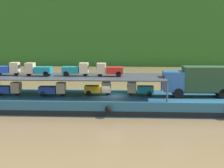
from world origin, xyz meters
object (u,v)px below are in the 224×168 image
Objects in this scene: covered_lorry at (199,80)px; mini_truck_upper_bow at (109,70)px; mini_truck_lower_mid at (98,88)px; cargo_barge at (111,102)px; mini_truck_upper_mid at (38,69)px; mini_truck_upper_stern at (7,69)px; mini_truck_lower_aft at (53,89)px; mini_truck_lower_stern at (8,89)px; mini_truck_lower_fore at (140,89)px; mini_truck_upper_fore at (76,69)px.

mini_truck_upper_bow reaches higher than covered_lorry.
mini_truck_lower_mid is 2.33m from mini_truck_upper_bow.
cargo_barge is 10.13× the size of mini_truck_upper_mid.
mini_truck_upper_stern is at bearing 172.76° from mini_truck_upper_mid.
covered_lorry is 2.84× the size of mini_truck_upper_stern.
mini_truck_lower_aft is 6.18m from mini_truck_upper_bow.
covered_lorry reaches higher than mini_truck_lower_stern.
covered_lorry is at bearing -1.62° from mini_truck_upper_bow.
mini_truck_lower_aft is 1.01× the size of mini_truck_upper_bow.
mini_truck_upper_fore is (-6.69, -0.16, 2.00)m from mini_truck_lower_fore.
mini_truck_upper_mid reaches higher than cargo_barge.
mini_truck_lower_stern is 13.75m from mini_truck_lower_fore.
mini_truck_upper_fore reaches higher than mini_truck_lower_aft.
cargo_barge is 11.59m from mini_truck_upper_stern.
mini_truck_upper_bow is (10.90, -0.27, 0.00)m from mini_truck_upper_stern.
mini_truck_upper_mid is at bearing 167.17° from mini_truck_lower_aft.
mini_truck_lower_fore is 1.00× the size of mini_truck_upper_fore.
mini_truck_upper_fore is 3.52m from mini_truck_upper_bow.
cargo_barge is 9.33m from covered_lorry.
mini_truck_upper_bow reaches higher than mini_truck_lower_fore.
mini_truck_upper_mid is 0.99× the size of mini_truck_upper_fore.
mini_truck_lower_fore is at bearing 0.85° from mini_truck_lower_mid.
cargo_barge is 3.45m from mini_truck_upper_bow.
mini_truck_lower_stern is 10.75m from mini_truck_upper_bow.
covered_lorry is 10.40m from mini_truck_lower_mid.
mini_truck_lower_aft and mini_truck_lower_fore have the same top height.
mini_truck_lower_aft is at bearing 0.03° from mini_truck_lower_stern.
cargo_barge is at bearing 2.91° from mini_truck_lower_stern.
cargo_barge is 10.07× the size of mini_truck_upper_fore.
mini_truck_upper_stern is at bearing -180.00° from mini_truck_lower_fore.
mini_truck_upper_bow is (3.52, -0.11, 0.00)m from mini_truck_upper_fore.
covered_lorry is at bearing -5.05° from mini_truck_lower_fore.
mini_truck_lower_fore is at bearing 5.09° from cargo_barge.
mini_truck_upper_mid reaches higher than mini_truck_lower_fore.
mini_truck_upper_bow is (5.82, 0.54, 2.00)m from mini_truck_lower_aft.
mini_truck_lower_mid is 0.99× the size of mini_truck_upper_fore.
mini_truck_upper_stern and mini_truck_upper_bow have the same top height.
mini_truck_lower_stern is at bearing -174.72° from mini_truck_upper_fore.
mini_truck_lower_mid and mini_truck_lower_fore have the same top height.
mini_truck_lower_fore is at bearing 0.00° from mini_truck_upper_stern.
mini_truck_upper_fore reaches higher than mini_truck_lower_fore.
mini_truck_upper_mid is 1.00× the size of mini_truck_upper_bow.
mini_truck_lower_mid is 4.36m from mini_truck_lower_fore.
mini_truck_lower_stern is at bearing -176.61° from mini_truck_lower_fore.
mini_truck_lower_stern and mini_truck_lower_fore have the same top height.
mini_truck_upper_stern is 1.01× the size of mini_truck_upper_mid.
mini_truck_upper_mid reaches higher than mini_truck_lower_stern.
mini_truck_upper_mid is 3.94m from mini_truck_upper_fore.
cargo_barge is at bearing -8.68° from mini_truck_lower_mid.
cargo_barge is 5.03m from mini_truck_upper_fore.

